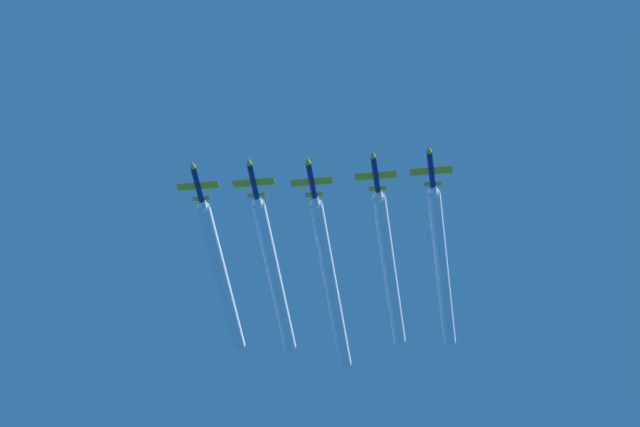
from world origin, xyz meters
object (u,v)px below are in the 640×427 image
(jet_far_left, at_px, (431,168))
(jet_far_right, at_px, (197,183))
(jet_inner_left, at_px, (375,172))
(jet_inner_right, at_px, (253,179))
(jet_center, at_px, (311,178))

(jet_far_left, bearing_deg, jet_far_right, 0.83)
(jet_far_left, xyz_separation_m, jet_far_right, (49.89, 0.73, 0.22))
(jet_inner_left, bearing_deg, jet_inner_right, 0.86)
(jet_inner_left, bearing_deg, jet_far_left, 179.33)
(jet_far_right, bearing_deg, jet_center, -177.59)
(jet_inner_left, bearing_deg, jet_far_right, 1.30)
(jet_inner_right, relative_size, jet_far_right, 1.00)
(jet_far_left, relative_size, jet_far_right, 1.00)
(jet_inner_left, height_order, jet_far_right, jet_far_right)
(jet_inner_right, xyz_separation_m, jet_far_right, (11.92, 0.47, -0.15))
(jet_inner_right, height_order, jet_far_right, jet_inner_right)
(jet_inner_left, distance_m, jet_inner_right, 26.17)
(jet_center, distance_m, jet_far_right, 24.40)
(jet_center, relative_size, jet_far_right, 1.00)
(jet_inner_left, xyz_separation_m, jet_far_right, (38.09, 0.86, 0.24))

